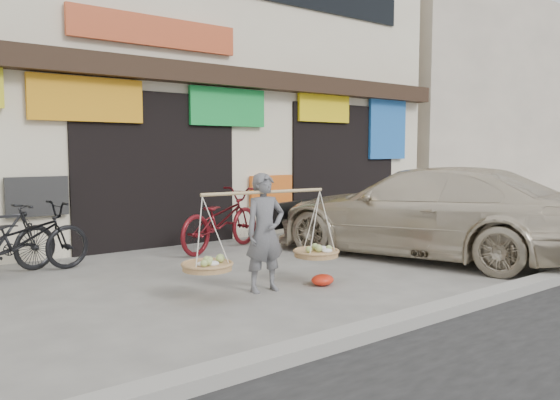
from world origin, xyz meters
TOP-DOWN VIEW (x-y plane):
  - ground at (0.00, 0.00)m, footprint 70.00×70.00m
  - kerb at (0.00, -2.00)m, footprint 70.00×0.25m
  - shophouse_block at (-0.00, 6.42)m, footprint 14.00×6.32m
  - neighbor_east at (13.50, 7.00)m, footprint 12.00×7.00m
  - street_vendor at (-0.28, -0.09)m, footprint 2.06×0.70m
  - bike_0 at (-2.42, 2.55)m, footprint 1.95×0.97m
  - bike_2 at (0.71, 2.58)m, footprint 2.12×1.36m
  - suv at (3.02, 0.18)m, footprint 3.36×5.32m
  - red_bag at (0.46, -0.31)m, footprint 0.31×0.25m

SIDE VIEW (x-z plane):
  - ground at x=0.00m, z-range 0.00..0.00m
  - kerb at x=0.00m, z-range 0.00..0.12m
  - red_bag at x=0.46m, z-range 0.00..0.14m
  - bike_0 at x=-2.42m, z-range 0.00..0.98m
  - bike_2 at x=0.71m, z-range 0.00..1.05m
  - street_vendor at x=-0.28m, z-range -0.07..1.36m
  - suv at x=3.02m, z-range 0.00..1.44m
  - neighbor_east at x=13.50m, z-range 0.00..6.40m
  - shophouse_block at x=0.00m, z-range -0.05..6.95m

